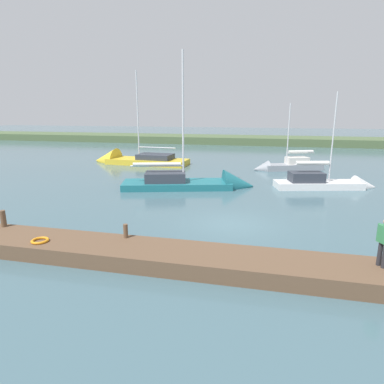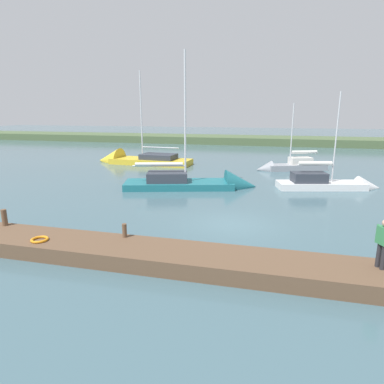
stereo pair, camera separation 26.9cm
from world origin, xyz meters
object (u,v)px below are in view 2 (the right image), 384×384
at_px(sailboat_outer_mooring, 288,168).
at_px(person_on_dock, 383,241).
at_px(mooring_post_near, 125,231).
at_px(mooring_post_far, 4,217).
at_px(sailboat_behind_pier, 203,185).
at_px(life_ring_buoy, 40,239).
at_px(sailboat_mid_channel, 333,186).
at_px(sailboat_far_left, 133,161).

height_order(sailboat_outer_mooring, person_on_dock, sailboat_outer_mooring).
height_order(mooring_post_near, mooring_post_far, mooring_post_far).
bearing_deg(sailboat_outer_mooring, sailboat_behind_pier, 35.30).
distance_m(life_ring_buoy, sailboat_outer_mooring, 24.24).
bearing_deg(person_on_dock, sailboat_mid_channel, 58.81).
bearing_deg(person_on_dock, sailboat_outer_mooring, 67.63).
bearing_deg(person_on_dock, mooring_post_near, 149.10).
bearing_deg(mooring_post_near, sailboat_far_left, -66.77).
distance_m(mooring_post_near, sailboat_far_left, 23.18).
height_order(life_ring_buoy, person_on_dock, person_on_dock).
bearing_deg(mooring_post_near, person_on_dock, 177.06).
relative_size(life_ring_buoy, sailboat_behind_pier, 0.06).
xyz_separation_m(mooring_post_near, sailboat_mid_channel, (-9.85, -13.73, -0.69)).
distance_m(sailboat_outer_mooring, person_on_dock, 21.55).
distance_m(mooring_post_far, sailboat_behind_pier, 13.38).
bearing_deg(sailboat_mid_channel, sailboat_behind_pier, 178.20).
bearing_deg(life_ring_buoy, sailboat_outer_mooring, -114.33).
distance_m(mooring_post_near, life_ring_buoy, 3.25).
bearing_deg(sailboat_behind_pier, person_on_dock, -71.02).
distance_m(mooring_post_far, sailboat_outer_mooring, 24.47).
relative_size(sailboat_far_left, person_on_dock, 6.62).
distance_m(life_ring_buoy, sailboat_behind_pier, 13.42).
bearing_deg(mooring_post_far, person_on_dock, 178.19).
distance_m(sailboat_behind_pier, sailboat_far_left, 13.69).
height_order(mooring_post_near, sailboat_far_left, sailboat_far_left).
xyz_separation_m(life_ring_buoy, sailboat_outer_mooring, (-9.98, -22.09, -0.41)).
relative_size(mooring_post_far, sailboat_far_left, 0.07).
xyz_separation_m(mooring_post_near, sailboat_far_left, (9.14, -21.29, -0.66)).
relative_size(life_ring_buoy, sailboat_mid_channel, 0.09).
xyz_separation_m(mooring_post_near, sailboat_outer_mooring, (-6.95, -20.94, -0.64)).
relative_size(mooring_post_near, sailboat_mid_channel, 0.07).
relative_size(sailboat_behind_pier, sailboat_mid_channel, 1.40).
bearing_deg(sailboat_mid_channel, life_ring_buoy, -144.92).
bearing_deg(sailboat_behind_pier, sailboat_far_left, 120.38).
relative_size(mooring_post_near, life_ring_buoy, 0.84).
relative_size(mooring_post_near, mooring_post_far, 0.77).
relative_size(life_ring_buoy, sailboat_outer_mooring, 0.10).
relative_size(mooring_post_near, sailboat_behind_pier, 0.05).
bearing_deg(mooring_post_near, sailboat_mid_channel, -125.63).
xyz_separation_m(mooring_post_far, sailboat_mid_channel, (-15.53, -13.73, -0.77)).
distance_m(sailboat_behind_pier, sailboat_outer_mooring, 11.13).
xyz_separation_m(mooring_post_far, sailboat_far_left, (3.45, -21.29, -0.74)).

